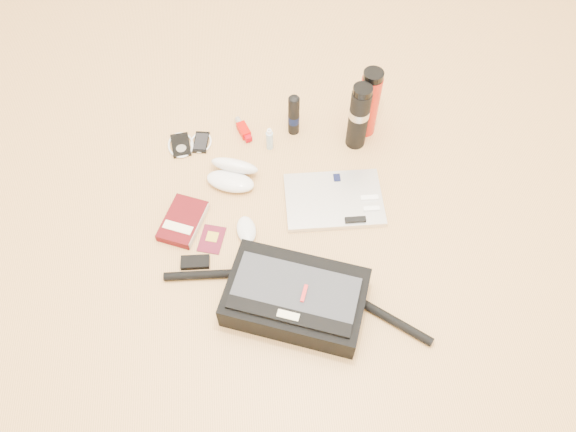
{
  "coord_description": "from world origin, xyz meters",
  "views": [
    {
      "loc": [
        -0.08,
        -0.96,
        1.64
      ],
      "look_at": [
        0.02,
        0.05,
        0.06
      ],
      "focal_mm": 35.0,
      "sensor_mm": 36.0,
      "label": 1
    }
  ],
  "objects_px": {
    "book": "(183,221)",
    "laptop": "(334,200)",
    "messenger_bag": "(295,297)",
    "thermos_red": "(369,103)",
    "thermos_black": "(359,117)"
  },
  "relations": [
    {
      "from": "laptop",
      "to": "thermos_black",
      "type": "xyz_separation_m",
      "value": [
        0.12,
        0.26,
        0.13
      ]
    },
    {
      "from": "laptop",
      "to": "book",
      "type": "distance_m",
      "value": 0.53
    },
    {
      "from": "messenger_bag",
      "to": "thermos_red",
      "type": "relative_size",
      "value": 2.8
    },
    {
      "from": "thermos_black",
      "to": "thermos_red",
      "type": "distance_m",
      "value": 0.07
    },
    {
      "from": "laptop",
      "to": "thermos_black",
      "type": "relative_size",
      "value": 1.22
    },
    {
      "from": "messenger_bag",
      "to": "thermos_black",
      "type": "relative_size",
      "value": 2.89
    },
    {
      "from": "messenger_bag",
      "to": "thermos_black",
      "type": "height_order",
      "value": "thermos_black"
    },
    {
      "from": "messenger_bag",
      "to": "thermos_black",
      "type": "xyz_separation_m",
      "value": [
        0.3,
        0.64,
        0.09
      ]
    },
    {
      "from": "book",
      "to": "thermos_red",
      "type": "bearing_deg",
      "value": 50.54
    },
    {
      "from": "thermos_red",
      "to": "thermos_black",
      "type": "bearing_deg",
      "value": -128.5
    },
    {
      "from": "laptop",
      "to": "thermos_red",
      "type": "xyz_separation_m",
      "value": [
        0.16,
        0.32,
        0.13
      ]
    },
    {
      "from": "messenger_bag",
      "to": "thermos_red",
      "type": "height_order",
      "value": "thermos_red"
    },
    {
      "from": "book",
      "to": "laptop",
      "type": "bearing_deg",
      "value": 27.26
    },
    {
      "from": "laptop",
      "to": "thermos_black",
      "type": "bearing_deg",
      "value": 67.43
    },
    {
      "from": "messenger_bag",
      "to": "laptop",
      "type": "distance_m",
      "value": 0.42
    }
  ]
}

